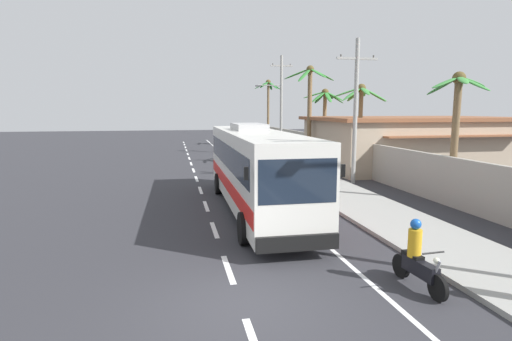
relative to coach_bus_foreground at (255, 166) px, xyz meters
The scene contains 15 objects.
ground_plane 8.89m from the coach_bus_foreground, 103.26° to the right, with size 160.00×160.00×0.00m, color #303035.
sidewalk_kerb 5.37m from the coach_bus_foreground, 17.83° to the left, with size 3.20×90.00×0.14m, color #999993.
lane_markings 6.17m from the coach_bus_foreground, 89.53° to the left, with size 3.46×71.00×0.01m.
boundary_wall 10.27m from the coach_bus_foreground, 32.79° to the left, with size 0.24×60.00×2.18m, color #9E998E.
coach_bus_foreground is the anchor object (origin of this frame).
motorcycle_beside_bus 10.06m from the coach_bus_foreground, 80.57° to the left, with size 0.56×1.96×1.61m.
motorcycle_trailing 8.69m from the coach_bus_foreground, 74.62° to the right, with size 0.56×1.96×1.65m.
utility_pole_mid 8.94m from the coach_bus_foreground, 37.16° to the left, with size 2.44×0.24×8.16m.
utility_pole_far 21.50m from the coach_bus_foreground, 72.39° to the left, with size 3.45×0.24×9.13m.
palm_nearest 18.02m from the coach_bus_foreground, 59.92° to the left, with size 3.40×3.29×5.94m.
palm_second 31.21m from the coach_bus_foreground, 75.86° to the left, with size 3.24×3.17×7.68m.
palm_third 9.19m from the coach_bus_foreground, ahead, with size 2.99×2.69×5.87m.
palm_fourth 12.49m from the coach_bus_foreground, 44.15° to the left, with size 3.44×3.54×5.90m.
palm_farthest 14.59m from the coach_bus_foreground, 62.16° to the left, with size 3.74×3.87×7.44m.
roadside_building 17.40m from the coach_bus_foreground, 37.24° to the left, with size 14.39×9.96×3.71m.
Camera 1 is at (-1.34, -8.21, 4.21)m, focal length 28.73 mm.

